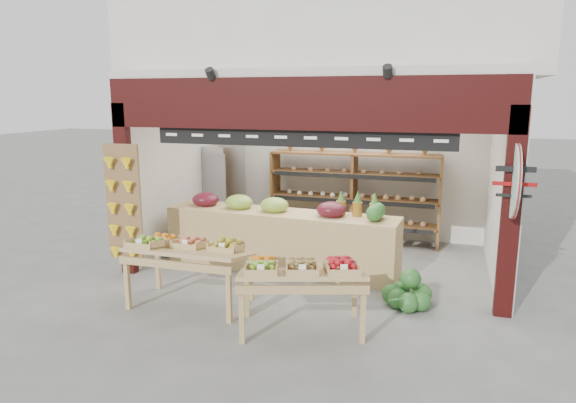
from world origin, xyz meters
The scene contains 11 objects.
ground centered at (0.00, 0.00, 0.00)m, with size 60.00×60.00×0.00m, color #63635E.
shop_structure centered at (0.00, 1.61, 3.92)m, with size 6.36×5.12×5.40m.
banana_board centered at (-2.73, -1.17, 1.12)m, with size 0.60×0.15×1.80m.
gift_sign centered at (2.75, -1.15, 1.75)m, with size 0.04×0.93×0.92m.
back_shelving centered at (0.30, 1.82, 1.21)m, with size 3.22×0.53×1.97m.
refrigerator centered at (-2.40, 1.71, 0.89)m, with size 0.69×0.69×1.78m, color #ABADB2.
cardboard_stack centered at (-1.68, 0.18, 0.22)m, with size 1.00×0.72×0.61m.
mid_counter centered at (-0.54, -0.16, 0.51)m, with size 3.81×0.98×1.17m.
display_table_left centered at (-1.31, -1.87, 0.76)m, with size 1.56×0.88×1.00m.
display_table_right centered at (0.41, -2.21, 0.75)m, with size 1.66×1.23×0.96m.
watermelon_pile centered at (1.57, -1.12, 0.17)m, with size 0.66×0.66×0.51m.
Camera 1 is at (1.98, -7.72, 2.74)m, focal length 32.00 mm.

